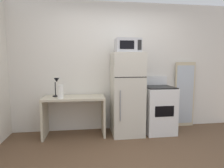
{
  "coord_description": "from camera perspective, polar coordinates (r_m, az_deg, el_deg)",
  "views": [
    {
      "loc": [
        -0.67,
        -2.13,
        1.37
      ],
      "look_at": [
        -0.22,
        1.1,
        1.01
      ],
      "focal_mm": 29.66,
      "sensor_mm": 36.0,
      "label": 1
    }
  ],
  "objects": [
    {
      "name": "desk",
      "position": [
        3.61,
        -11.51,
        -7.4
      ],
      "size": [
        1.14,
        0.52,
        0.75
      ],
      "color": "beige",
      "rests_on": "ground"
    },
    {
      "name": "oven_range",
      "position": [
        3.85,
        14.03,
        -7.45
      ],
      "size": [
        0.57,
        0.61,
        1.1
      ],
      "color": "white",
      "rests_on": "ground"
    },
    {
      "name": "refrigerator",
      "position": [
        3.59,
        4.64,
        -3.07
      ],
      "size": [
        0.59,
        0.63,
        1.57
      ],
      "color": "beige",
      "rests_on": "ground"
    },
    {
      "name": "wall_back_white",
      "position": [
        3.89,
        2.06,
        5.3
      ],
      "size": [
        5.0,
        0.1,
        2.6
      ],
      "primitive_type": "cube",
      "color": "silver",
      "rests_on": "ground"
    },
    {
      "name": "desk_lamp",
      "position": [
        3.6,
        -16.8,
        0.0
      ],
      "size": [
        0.14,
        0.12,
        0.35
      ],
      "color": "black",
      "rests_on": "desk"
    },
    {
      "name": "paper_towel_roll",
      "position": [
        3.43,
        -15.59,
        -2.3
      ],
      "size": [
        0.11,
        0.11,
        0.24
      ],
      "primitive_type": "cylinder",
      "color": "white",
      "rests_on": "desk"
    },
    {
      "name": "microwave",
      "position": [
        3.53,
        4.85,
        11.69
      ],
      "size": [
        0.46,
        0.35,
        0.26
      ],
      "color": "#B7B7BC",
      "rests_on": "refrigerator"
    },
    {
      "name": "leaning_mirror",
      "position": [
        4.32,
        21.43,
        -3.02
      ],
      "size": [
        0.44,
        0.03,
        1.4
      ],
      "color": "#C6B793",
      "rests_on": "ground"
    }
  ]
}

